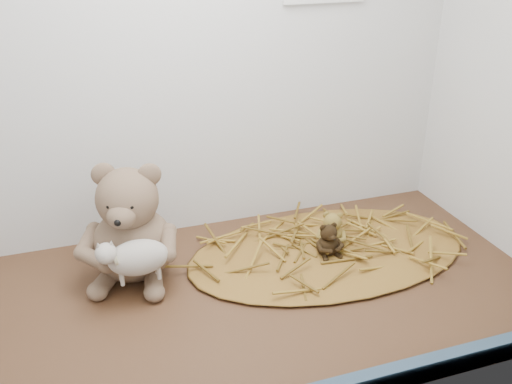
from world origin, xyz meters
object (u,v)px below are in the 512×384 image
object	(u,v)px
toy_lamb	(138,258)
mini_teddy_brown	(328,238)
main_teddy	(131,222)
mini_teddy_tan	(332,228)

from	to	relation	value
toy_lamb	mini_teddy_brown	xyz separation A→B (cm)	(38.73, 1.88, -4.22)
main_teddy	mini_teddy_tan	size ratio (longest dim) A/B	3.02
main_teddy	mini_teddy_brown	xyz separation A→B (cm)	(38.73, -6.66, -7.13)
mini_teddy_brown	main_teddy	bearing A→B (deg)	165.99
toy_lamb	mini_teddy_tan	distance (cm)	41.64
main_teddy	mini_teddy_tan	xyz separation A→B (cm)	(41.15, -3.48, -6.78)
toy_lamb	mini_teddy_tan	xyz separation A→B (cm)	(41.15, 5.06, -3.87)
main_teddy	toy_lamb	bearing A→B (deg)	-69.38
main_teddy	toy_lamb	world-z (taller)	main_teddy
main_teddy	mini_teddy_tan	distance (cm)	41.85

